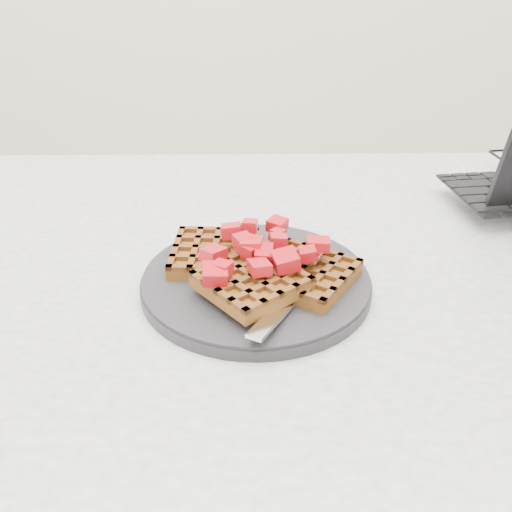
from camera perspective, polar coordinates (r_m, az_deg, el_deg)
name	(u,v)px	position (r m, az deg, el deg)	size (l,w,h in m)	color
table	(337,354)	(0.72, 8.08, -9.65)	(1.20, 0.80, 0.75)	silver
plate	(256,282)	(0.62, 0.00, -2.58)	(0.25, 0.25, 0.02)	black
waffles	(256,268)	(0.60, 0.02, -1.23)	(0.21, 0.19, 0.03)	brown
strawberry_pile	(256,244)	(0.59, 0.00, 1.17)	(0.15, 0.15, 0.02)	#91030E
fork	(296,289)	(0.58, 4.05, -3.27)	(0.02, 0.18, 0.02)	silver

